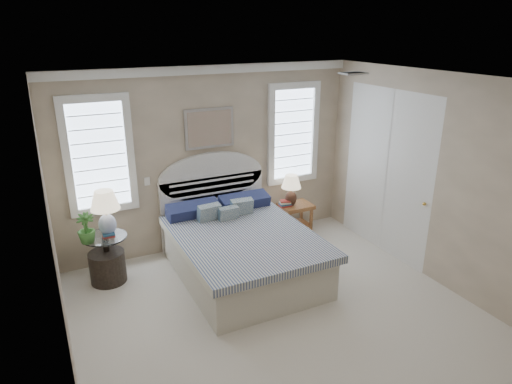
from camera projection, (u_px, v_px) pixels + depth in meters
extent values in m
cube|color=beige|center=(293.00, 331.00, 5.09)|extent=(4.50, 5.00, 0.01)
cube|color=silver|center=(301.00, 84.00, 4.17)|extent=(4.50, 5.00, 0.01)
cube|color=tan|center=(210.00, 159.00, 6.74)|extent=(4.50, 0.02, 2.70)
cube|color=tan|center=(58.00, 268.00, 3.70)|extent=(0.02, 5.00, 2.70)
cube|color=tan|center=(455.00, 187.00, 5.56)|extent=(0.02, 5.00, 2.70)
cube|color=white|center=(208.00, 69.00, 6.26)|extent=(4.50, 0.08, 0.12)
cube|color=#B2B2B2|center=(353.00, 73.00, 5.34)|extent=(0.30, 0.20, 0.02)
cube|color=white|center=(147.00, 181.00, 6.40)|extent=(0.08, 0.01, 0.12)
cube|color=silver|center=(99.00, 155.00, 6.00)|extent=(0.90, 0.06, 1.60)
cube|color=silver|center=(293.00, 134.00, 7.21)|extent=(0.90, 0.06, 1.60)
cube|color=silver|center=(210.00, 128.00, 6.54)|extent=(0.74, 0.04, 0.58)
cube|color=white|center=(386.00, 173.00, 6.61)|extent=(0.02, 1.80, 2.40)
cube|color=beige|center=(243.00, 258.00, 6.12)|extent=(1.60, 2.10, 0.55)
cube|color=navy|center=(245.00, 238.00, 5.97)|extent=(1.72, 2.15, 0.10)
cube|color=beige|center=(213.00, 211.00, 6.96)|extent=(1.62, 0.08, 1.10)
cube|color=#1B2145|center=(193.00, 210.00, 6.50)|extent=(0.75, 0.31, 0.23)
cube|color=#1B2145|center=(244.00, 201.00, 6.83)|extent=(0.75, 0.31, 0.23)
cube|color=#36597A|center=(209.00, 215.00, 6.37)|extent=(0.33, 0.20, 0.34)
cube|color=#36597A|center=(242.00, 209.00, 6.58)|extent=(0.33, 0.20, 0.34)
cube|color=#36597A|center=(228.00, 216.00, 6.40)|extent=(0.28, 0.14, 0.29)
cylinder|color=black|center=(110.00, 278.00, 6.13)|extent=(0.32, 0.32, 0.03)
cylinder|color=black|center=(108.00, 259.00, 6.04)|extent=(0.08, 0.08, 0.60)
cylinder|color=silver|center=(105.00, 237.00, 5.93)|extent=(0.56, 0.56, 0.02)
cube|color=#9E5E33|center=(296.00, 206.00, 7.27)|extent=(0.50, 0.40, 0.06)
cube|color=#9E5E33|center=(295.00, 224.00, 7.38)|extent=(0.44, 0.34, 0.03)
cube|color=#9E5E33|center=(289.00, 227.00, 7.15)|extent=(0.04, 0.04, 0.47)
cube|color=#9E5E33|center=(280.00, 220.00, 7.40)|extent=(0.04, 0.04, 0.47)
cube|color=#9E5E33|center=(311.00, 222.00, 7.32)|extent=(0.04, 0.04, 0.47)
cube|color=#9E5E33|center=(301.00, 216.00, 7.57)|extent=(0.04, 0.04, 0.47)
cylinder|color=black|center=(108.00, 267.00, 6.02)|extent=(0.60, 0.60, 0.42)
cylinder|color=white|center=(108.00, 233.00, 5.98)|extent=(0.13, 0.13, 0.03)
ellipsoid|color=white|center=(107.00, 225.00, 5.94)|extent=(0.24, 0.24, 0.29)
cylinder|color=gold|center=(106.00, 212.00, 5.88)|extent=(0.03, 0.03, 0.10)
cylinder|color=black|center=(291.00, 204.00, 7.23)|extent=(0.13, 0.13, 0.03)
ellipsoid|color=black|center=(291.00, 198.00, 7.20)|extent=(0.24, 0.24, 0.24)
cylinder|color=gold|center=(291.00, 190.00, 7.15)|extent=(0.03, 0.03, 0.09)
imported|color=#317C34|center=(86.00, 228.00, 5.69)|extent=(0.24, 0.24, 0.39)
cube|color=#A42F29|center=(109.00, 236.00, 5.91)|extent=(0.17, 0.13, 0.02)
cube|color=#2A587E|center=(109.00, 234.00, 5.91)|extent=(0.16, 0.12, 0.02)
cube|color=#A42F29|center=(285.00, 206.00, 7.18)|extent=(0.20, 0.16, 0.02)
cube|color=#2A587E|center=(285.00, 204.00, 7.17)|extent=(0.19, 0.15, 0.02)
cube|color=beige|center=(285.00, 203.00, 7.16)|extent=(0.18, 0.14, 0.02)
cube|color=#A42F29|center=(285.00, 201.00, 7.15)|extent=(0.17, 0.13, 0.02)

